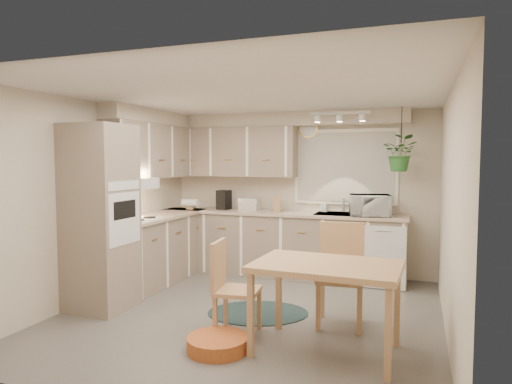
# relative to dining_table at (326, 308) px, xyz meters

# --- Properties ---
(floor) EXTENTS (4.20, 4.20, 0.00)m
(floor) POSITION_rel_dining_table_xyz_m (-0.97, 0.69, -0.40)
(floor) COLOR #605C54
(floor) RESTS_ON ground
(ceiling) EXTENTS (4.20, 4.20, 0.00)m
(ceiling) POSITION_rel_dining_table_xyz_m (-0.97, 0.69, 2.00)
(ceiling) COLOR silver
(ceiling) RESTS_ON wall_back
(wall_back) EXTENTS (4.00, 0.04, 2.40)m
(wall_back) POSITION_rel_dining_table_xyz_m (-0.97, 2.79, 0.80)
(wall_back) COLOR beige
(wall_back) RESTS_ON floor
(wall_front) EXTENTS (4.00, 0.04, 2.40)m
(wall_front) POSITION_rel_dining_table_xyz_m (-0.97, -1.41, 0.80)
(wall_front) COLOR beige
(wall_front) RESTS_ON floor
(wall_left) EXTENTS (0.04, 4.20, 2.40)m
(wall_left) POSITION_rel_dining_table_xyz_m (-2.97, 0.69, 0.80)
(wall_left) COLOR beige
(wall_left) RESTS_ON floor
(wall_right) EXTENTS (0.04, 4.20, 2.40)m
(wall_right) POSITION_rel_dining_table_xyz_m (1.03, 0.69, 0.80)
(wall_right) COLOR beige
(wall_right) RESTS_ON floor
(base_cab_left) EXTENTS (0.60, 1.85, 0.90)m
(base_cab_left) POSITION_rel_dining_table_xyz_m (-2.67, 1.57, 0.05)
(base_cab_left) COLOR gray
(base_cab_left) RESTS_ON floor
(base_cab_back) EXTENTS (3.60, 0.60, 0.90)m
(base_cab_back) POSITION_rel_dining_table_xyz_m (-1.17, 2.49, 0.05)
(base_cab_back) COLOR gray
(base_cab_back) RESTS_ON floor
(counter_left) EXTENTS (0.64, 1.89, 0.04)m
(counter_left) POSITION_rel_dining_table_xyz_m (-2.66, 1.57, 0.52)
(counter_left) COLOR tan
(counter_left) RESTS_ON base_cab_left
(counter_back) EXTENTS (3.64, 0.64, 0.04)m
(counter_back) POSITION_rel_dining_table_xyz_m (-1.17, 2.48, 0.52)
(counter_back) COLOR tan
(counter_back) RESTS_ON base_cab_back
(oven_stack) EXTENTS (0.65, 0.65, 2.10)m
(oven_stack) POSITION_rel_dining_table_xyz_m (-2.65, 0.32, 0.65)
(oven_stack) COLOR gray
(oven_stack) RESTS_ON floor
(wall_oven_face) EXTENTS (0.02, 0.56, 0.58)m
(wall_oven_face) POSITION_rel_dining_table_xyz_m (-2.33, 0.32, 0.65)
(wall_oven_face) COLOR silver
(wall_oven_face) RESTS_ON oven_stack
(upper_cab_left) EXTENTS (0.35, 2.00, 0.75)m
(upper_cab_left) POSITION_rel_dining_table_xyz_m (-2.80, 1.69, 1.43)
(upper_cab_left) COLOR gray
(upper_cab_left) RESTS_ON wall_left
(upper_cab_back) EXTENTS (2.00, 0.35, 0.75)m
(upper_cab_back) POSITION_rel_dining_table_xyz_m (-1.97, 2.62, 1.43)
(upper_cab_back) COLOR gray
(upper_cab_back) RESTS_ON wall_back
(soffit_left) EXTENTS (0.30, 2.00, 0.20)m
(soffit_left) POSITION_rel_dining_table_xyz_m (-2.82, 1.69, 1.90)
(soffit_left) COLOR beige
(soffit_left) RESTS_ON wall_left
(soffit_back) EXTENTS (3.60, 0.30, 0.20)m
(soffit_back) POSITION_rel_dining_table_xyz_m (-1.17, 2.64, 1.90)
(soffit_back) COLOR beige
(soffit_back) RESTS_ON wall_back
(cooktop) EXTENTS (0.52, 0.58, 0.02)m
(cooktop) POSITION_rel_dining_table_xyz_m (-2.65, 0.99, 0.55)
(cooktop) COLOR silver
(cooktop) RESTS_ON counter_left
(range_hood) EXTENTS (0.40, 0.60, 0.14)m
(range_hood) POSITION_rel_dining_table_xyz_m (-2.67, 0.99, 1.00)
(range_hood) COLOR silver
(range_hood) RESTS_ON upper_cab_left
(window_blinds) EXTENTS (1.40, 0.02, 1.00)m
(window_blinds) POSITION_rel_dining_table_xyz_m (-0.27, 2.76, 1.20)
(window_blinds) COLOR beige
(window_blinds) RESTS_ON wall_back
(window_frame) EXTENTS (1.50, 0.02, 1.10)m
(window_frame) POSITION_rel_dining_table_xyz_m (-0.27, 2.77, 1.20)
(window_frame) COLOR white
(window_frame) RESTS_ON wall_back
(sink) EXTENTS (0.70, 0.48, 0.10)m
(sink) POSITION_rel_dining_table_xyz_m (-0.27, 2.49, 0.50)
(sink) COLOR #B3B6BB
(sink) RESTS_ON counter_back
(dishwasher_front) EXTENTS (0.58, 0.02, 0.83)m
(dishwasher_front) POSITION_rel_dining_table_xyz_m (0.33, 2.18, 0.03)
(dishwasher_front) COLOR silver
(dishwasher_front) RESTS_ON base_cab_back
(track_light_bar) EXTENTS (0.80, 0.04, 0.04)m
(track_light_bar) POSITION_rel_dining_table_xyz_m (-0.27, 2.24, 1.93)
(track_light_bar) COLOR silver
(track_light_bar) RESTS_ON ceiling
(wall_clock) EXTENTS (0.30, 0.03, 0.30)m
(wall_clock) POSITION_rel_dining_table_xyz_m (-0.82, 2.76, 1.78)
(wall_clock) COLOR gold
(wall_clock) RESTS_ON wall_back
(dining_table) EXTENTS (1.30, 0.90, 0.79)m
(dining_table) POSITION_rel_dining_table_xyz_m (0.00, 0.00, 0.00)
(dining_table) COLOR tan
(dining_table) RESTS_ON floor
(chair_left) EXTENTS (0.47, 0.47, 0.92)m
(chair_left) POSITION_rel_dining_table_xyz_m (-0.89, 0.11, 0.06)
(chair_left) COLOR tan
(chair_left) RESTS_ON floor
(chair_back) EXTENTS (0.53, 0.53, 1.04)m
(chair_back) POSITION_rel_dining_table_xyz_m (0.01, 0.68, 0.12)
(chair_back) COLOR tan
(chair_back) RESTS_ON floor
(braided_rug) EXTENTS (1.33, 1.16, 0.01)m
(braided_rug) POSITION_rel_dining_table_xyz_m (-0.90, 0.75, -0.39)
(braided_rug) COLOR black
(braided_rug) RESTS_ON floor
(pet_bed) EXTENTS (0.60, 0.60, 0.13)m
(pet_bed) POSITION_rel_dining_table_xyz_m (-0.91, -0.31, -0.33)
(pet_bed) COLOR #BC5625
(pet_bed) RESTS_ON floor
(microwave) EXTENTS (0.58, 0.40, 0.36)m
(microwave) POSITION_rel_dining_table_xyz_m (0.13, 2.39, 0.72)
(microwave) COLOR silver
(microwave) RESTS_ON counter_back
(soap_bottle) EXTENTS (0.13, 0.21, 0.09)m
(soap_bottle) POSITION_rel_dining_table_xyz_m (-0.54, 2.64, 0.59)
(soap_bottle) COLOR silver
(soap_bottle) RESTS_ON counter_back
(hanging_plant) EXTENTS (0.52, 0.56, 0.37)m
(hanging_plant) POSITION_rel_dining_table_xyz_m (0.52, 2.39, 1.34)
(hanging_plant) COLOR #2B6829
(hanging_plant) RESTS_ON ceiling
(coffee_maker) EXTENTS (0.19, 0.23, 0.30)m
(coffee_maker) POSITION_rel_dining_table_xyz_m (-2.07, 2.49, 0.69)
(coffee_maker) COLOR black
(coffee_maker) RESTS_ON counter_back
(toaster) EXTENTS (0.33, 0.21, 0.19)m
(toaster) POSITION_rel_dining_table_xyz_m (-1.65, 2.51, 0.64)
(toaster) COLOR #B3B6BB
(toaster) RESTS_ON counter_back
(knife_block) EXTENTS (0.12, 0.12, 0.23)m
(knife_block) POSITION_rel_dining_table_xyz_m (-1.24, 2.54, 0.66)
(knife_block) COLOR tan
(knife_block) RESTS_ON counter_back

